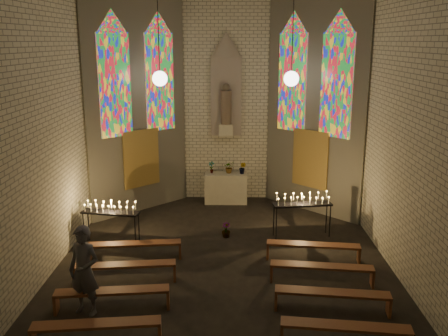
{
  "coord_description": "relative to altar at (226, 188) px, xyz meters",
  "views": [
    {
      "loc": [
        0.18,
        -10.48,
        5.27
      ],
      "look_at": [
        0.0,
        1.27,
        2.26
      ],
      "focal_mm": 40.0,
      "sensor_mm": 36.0,
      "label": 1
    }
  ],
  "objects": [
    {
      "name": "flower_vase_right",
      "position": [
        0.55,
        -0.04,
        0.7
      ],
      "size": [
        0.28,
        0.26,
        0.41
      ],
      "primitive_type": "imported",
      "rotation": [
        0.0,
        0.0,
        -0.43
      ],
      "color": "#4C723F",
      "rests_on": "altar"
    },
    {
      "name": "pew_right_2",
      "position": [
        2.2,
        -6.92,
        -0.15
      ],
      "size": [
        2.29,
        0.57,
        0.44
      ],
      "rotation": [
        0.0,
        0.0,
        -0.11
      ],
      "color": "brown",
      "rests_on": "ground"
    },
    {
      "name": "floor",
      "position": [
        0.0,
        -5.45,
        -0.5
      ],
      "size": [
        12.0,
        12.0,
        0.0
      ],
      "primitive_type": "plane",
      "color": "black",
      "rests_on": "ground"
    },
    {
      "name": "flower_vase_center",
      "position": [
        0.11,
        0.09,
        0.7
      ],
      "size": [
        0.39,
        0.34,
        0.4
      ],
      "primitive_type": "imported",
      "rotation": [
        0.0,
        0.0,
        0.11
      ],
      "color": "#4C723F",
      "rests_on": "altar"
    },
    {
      "name": "pew_left_2",
      "position": [
        -2.2,
        -6.92,
        -0.15
      ],
      "size": [
        2.29,
        0.57,
        0.44
      ],
      "rotation": [
        0.0,
        0.0,
        0.11
      ],
      "color": "brown",
      "rests_on": "ground"
    },
    {
      "name": "visitor",
      "position": [
        -2.69,
        -7.04,
        0.41
      ],
      "size": [
        0.77,
        0.63,
        1.82
      ],
      "primitive_type": "imported",
      "rotation": [
        0.0,
        0.0,
        -0.33
      ],
      "color": "#50515A",
      "rests_on": "ground"
    },
    {
      "name": "pew_right_3",
      "position": [
        2.2,
        -8.12,
        -0.15
      ],
      "size": [
        2.29,
        0.57,
        0.44
      ],
      "rotation": [
        0.0,
        0.0,
        -0.11
      ],
      "color": "brown",
      "rests_on": "ground"
    },
    {
      "name": "altar",
      "position": [
        0.0,
        0.0,
        0.0
      ],
      "size": [
        1.4,
        0.6,
        1.0
      ],
      "primitive_type": "cube",
      "color": "#BBB798",
      "rests_on": "ground"
    },
    {
      "name": "pew_left_0",
      "position": [
        -2.2,
        -4.52,
        -0.15
      ],
      "size": [
        2.29,
        0.57,
        0.44
      ],
      "rotation": [
        0.0,
        0.0,
        0.11
      ],
      "color": "brown",
      "rests_on": "ground"
    },
    {
      "name": "pew_left_1",
      "position": [
        -2.2,
        -5.72,
        -0.15
      ],
      "size": [
        2.29,
        0.57,
        0.44
      ],
      "rotation": [
        0.0,
        0.0,
        0.11
      ],
      "color": "brown",
      "rests_on": "ground"
    },
    {
      "name": "aisle_flower_pot",
      "position": [
        0.04,
        -3.06,
        -0.29
      ],
      "size": [
        0.28,
        0.28,
        0.42
      ],
      "primitive_type": "imported",
      "rotation": [
        0.0,
        0.0,
        0.23
      ],
      "color": "#4C723F",
      "rests_on": "ground"
    },
    {
      "name": "votive_stand_left",
      "position": [
        -3.0,
        -3.56,
        0.46
      ],
      "size": [
        1.57,
        0.61,
        1.12
      ],
      "rotation": [
        0.0,
        0.0,
        -0.17
      ],
      "color": "black",
      "rests_on": "ground"
    },
    {
      "name": "flower_vase_left",
      "position": [
        -0.48,
        0.07,
        0.7
      ],
      "size": [
        0.25,
        0.21,
        0.39
      ],
      "primitive_type": "imported",
      "rotation": [
        0.0,
        0.0,
        -0.41
      ],
      "color": "#4C723F",
      "rests_on": "altar"
    },
    {
      "name": "pew_right_0",
      "position": [
        2.2,
        -4.52,
        -0.15
      ],
      "size": [
        2.29,
        0.57,
        0.44
      ],
      "rotation": [
        0.0,
        0.0,
        -0.11
      ],
      "color": "brown",
      "rests_on": "ground"
    },
    {
      "name": "pew_right_1",
      "position": [
        2.2,
        -5.72,
        -0.15
      ],
      "size": [
        2.29,
        0.57,
        0.44
      ],
      "rotation": [
        0.0,
        0.0,
        -0.11
      ],
      "color": "brown",
      "rests_on": "ground"
    },
    {
      "name": "pew_left_3",
      "position": [
        -2.2,
        -8.12,
        -0.15
      ],
      "size": [
        2.29,
        0.57,
        0.44
      ],
      "rotation": [
        0.0,
        0.0,
        0.11
      ],
      "color": "brown",
      "rests_on": "ground"
    },
    {
      "name": "room",
      "position": [
        -0.0,
        -2.08,
        3.22
      ],
      "size": [
        8.22,
        12.43,
        7.0
      ],
      "color": "beige",
      "rests_on": "ground"
    },
    {
      "name": "votive_stand_right",
      "position": [
        2.13,
        -2.95,
        0.51
      ],
      "size": [
        1.65,
        0.61,
        1.18
      ],
      "rotation": [
        0.0,
        0.0,
        0.15
      ],
      "color": "black",
      "rests_on": "ground"
    }
  ]
}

